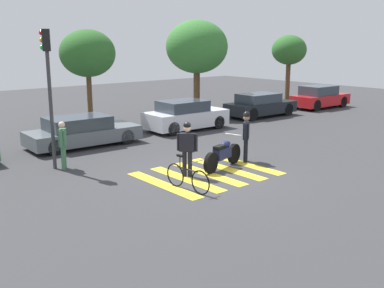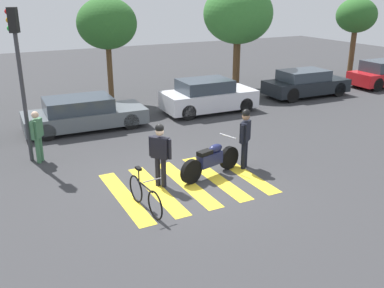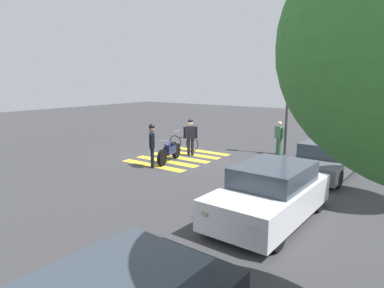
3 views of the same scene
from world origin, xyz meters
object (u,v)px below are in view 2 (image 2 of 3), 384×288
(car_grey_coupe, at_px, (83,114))
(officer_on_foot, at_px, (245,134))
(pedestrian_bystander, at_px, (37,134))
(car_white_van, at_px, (208,96))
(car_black_suv, at_px, (305,84))
(police_motorcycle, at_px, (211,160))
(leaning_bicycle, at_px, (145,195))
(officer_by_motorcycle, at_px, (160,151))
(traffic_light_pole, at_px, (18,63))

(car_grey_coupe, bearing_deg, officer_on_foot, -61.36)
(pedestrian_bystander, xyz_separation_m, car_white_van, (7.51, 2.70, -0.23))
(car_grey_coupe, distance_m, car_black_suv, 11.21)
(police_motorcycle, distance_m, leaning_bicycle, 2.65)
(police_motorcycle, relative_size, car_grey_coupe, 0.47)
(police_motorcycle, bearing_deg, car_black_suv, 35.09)
(officer_by_motorcycle, bearing_deg, car_white_van, 51.19)
(police_motorcycle, relative_size, traffic_light_pole, 0.47)
(car_black_suv, bearing_deg, pedestrian_bystander, -167.25)
(pedestrian_bystander, xyz_separation_m, car_black_suv, (13.27, 3.00, -0.28))
(car_white_van, xyz_separation_m, traffic_light_pole, (-7.75, -2.46, 2.38))
(officer_by_motorcycle, distance_m, traffic_light_pole, 5.04)
(officer_on_foot, distance_m, traffic_light_pole, 6.95)
(pedestrian_bystander, bearing_deg, car_black_suv, 12.75)
(leaning_bicycle, bearing_deg, pedestrian_bystander, 111.65)
(officer_by_motorcycle, relative_size, traffic_light_pole, 0.39)
(car_white_van, height_order, traffic_light_pole, traffic_light_pole)
(car_grey_coupe, xyz_separation_m, car_white_van, (5.45, -0.04, 0.09))
(officer_by_motorcycle, bearing_deg, police_motorcycle, -0.84)
(car_grey_coupe, bearing_deg, police_motorcycle, -70.93)
(officer_by_motorcycle, relative_size, pedestrian_bystander, 1.09)
(leaning_bicycle, xyz_separation_m, traffic_light_pole, (-2.00, 4.67, 2.68))
(leaning_bicycle, relative_size, traffic_light_pole, 0.38)
(police_motorcycle, height_order, car_black_suv, car_black_suv)
(car_black_suv, distance_m, traffic_light_pole, 14.00)
(car_white_van, relative_size, car_black_suv, 0.95)
(police_motorcycle, relative_size, officer_on_foot, 1.20)
(leaning_bicycle, distance_m, pedestrian_bystander, 4.79)
(police_motorcycle, xyz_separation_m, traffic_light_pole, (-4.42, 3.62, 2.59))
(police_motorcycle, bearing_deg, pedestrian_bystander, 141.07)
(officer_by_motorcycle, xyz_separation_m, car_white_van, (4.88, 6.06, -0.34))
(officer_by_motorcycle, bearing_deg, leaning_bicycle, -129.42)
(police_motorcycle, xyz_separation_m, car_black_suv, (9.08, 6.38, 0.17))
(police_motorcycle, xyz_separation_m, leaning_bicycle, (-2.43, -1.05, -0.09))
(police_motorcycle, distance_m, car_white_van, 6.94)
(officer_by_motorcycle, bearing_deg, car_black_suv, 30.89)
(pedestrian_bystander, bearing_deg, police_motorcycle, -38.93)
(car_white_van, height_order, car_black_suv, car_white_van)
(traffic_light_pole, bearing_deg, car_black_suv, 11.54)
(pedestrian_bystander, distance_m, traffic_light_pole, 2.17)
(car_white_van, bearing_deg, pedestrian_bystander, -160.20)
(police_motorcycle, xyz_separation_m, officer_by_motorcycle, (-1.55, 0.02, 0.55))
(officer_by_motorcycle, distance_m, car_grey_coupe, 6.15)
(car_black_suv, height_order, traffic_light_pole, traffic_light_pole)
(car_white_van, bearing_deg, car_black_suv, 2.95)
(officer_on_foot, bearing_deg, leaning_bicycle, -162.91)
(officer_on_foot, bearing_deg, police_motorcycle, -176.82)
(pedestrian_bystander, height_order, car_white_van, pedestrian_bystander)
(car_grey_coupe, distance_m, car_white_van, 5.45)
(car_white_van, relative_size, traffic_light_pole, 0.89)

